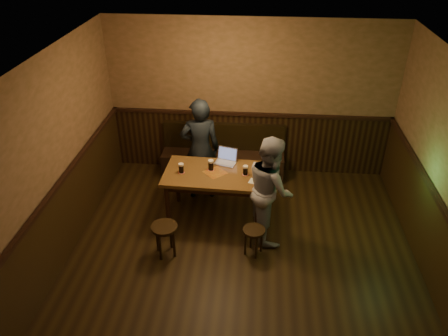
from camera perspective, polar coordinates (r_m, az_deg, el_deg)
room at (r=5.38m, az=2.39°, el=-4.22°), size 5.04×6.04×2.84m
bench at (r=8.01m, az=-0.12°, el=1.20°), size 2.20×0.50×0.95m
pub_table at (r=6.68m, az=-1.15°, el=-1.39°), size 1.58×0.94×0.83m
stool_left at (r=6.21m, az=-7.75°, el=-8.23°), size 0.48×0.48×0.50m
stool_right at (r=6.22m, az=3.92°, el=-8.61°), size 0.41×0.41×0.43m
pint_left at (r=6.61m, az=-5.61°, el=-0.01°), size 0.10×0.10×0.16m
pint_mid at (r=6.64m, az=-1.73°, el=0.39°), size 0.11×0.11×0.17m
pint_right at (r=6.53m, az=2.81°, el=-0.28°), size 0.10×0.10×0.16m
laptop at (r=6.86m, az=0.28°, el=1.22°), size 0.38×0.33×0.23m
menu at (r=6.41m, az=4.27°, el=-1.81°), size 0.25×0.21×0.00m
person_suit at (r=7.14m, az=-3.13°, el=2.43°), size 0.72×0.54×1.77m
person_grey at (r=6.30m, az=6.07°, el=-2.69°), size 0.80×0.93×1.64m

